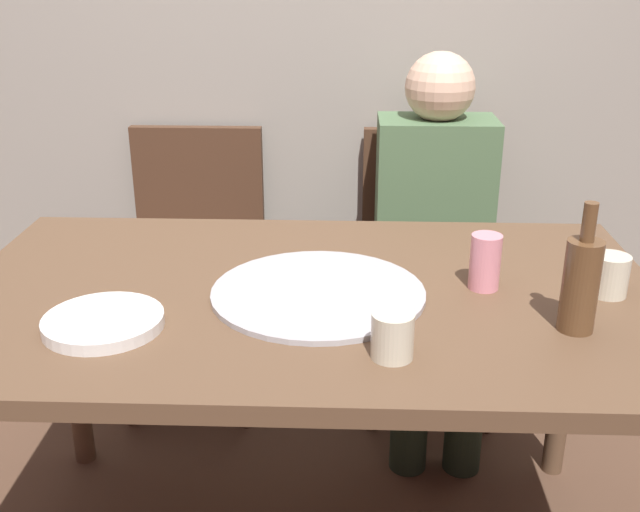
# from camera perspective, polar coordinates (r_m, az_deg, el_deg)

# --- Properties ---
(dining_table) EXTENTS (1.53, 0.91, 0.76)m
(dining_table) POSITION_cam_1_polar(r_m,az_deg,el_deg) (1.67, -0.93, -5.02)
(dining_table) COLOR brown
(dining_table) RESTS_ON ground_plane
(pizza_tray) EXTENTS (0.46, 0.46, 0.01)m
(pizza_tray) POSITION_cam_1_polar(r_m,az_deg,el_deg) (1.60, -0.14, -2.79)
(pizza_tray) COLOR #ADADB2
(pizza_tray) RESTS_ON dining_table
(wine_bottle) EXTENTS (0.07, 0.07, 0.26)m
(wine_bottle) POSITION_cam_1_polar(r_m,az_deg,el_deg) (1.51, 19.10, -1.92)
(wine_bottle) COLOR brown
(wine_bottle) RESTS_ON dining_table
(tumbler_near) EXTENTS (0.08, 0.08, 0.09)m
(tumbler_near) POSITION_cam_1_polar(r_m,az_deg,el_deg) (1.36, 5.50, -6.00)
(tumbler_near) COLOR beige
(tumbler_near) RESTS_ON dining_table
(tumbler_far) EXTENTS (0.08, 0.08, 0.09)m
(tumbler_far) POSITION_cam_1_polar(r_m,az_deg,el_deg) (1.70, 21.07, -1.41)
(tumbler_far) COLOR beige
(tumbler_far) RESTS_ON dining_table
(soda_can) EXTENTS (0.07, 0.07, 0.12)m
(soda_can) POSITION_cam_1_polar(r_m,az_deg,el_deg) (1.66, 12.37, -0.43)
(soda_can) COLOR pink
(soda_can) RESTS_ON dining_table
(plate_stack) EXTENTS (0.23, 0.23, 0.02)m
(plate_stack) POSITION_cam_1_polar(r_m,az_deg,el_deg) (1.52, -16.05, -4.82)
(plate_stack) COLOR white
(plate_stack) RESTS_ON dining_table
(chair_left) EXTENTS (0.44, 0.44, 0.90)m
(chair_left) POSITION_cam_1_polar(r_m,az_deg,el_deg) (2.57, -9.40, 0.57)
(chair_left) COLOR #472D1E
(chair_left) RESTS_ON ground_plane
(chair_right) EXTENTS (0.44, 0.44, 0.90)m
(chair_right) POSITION_cam_1_polar(r_m,az_deg,el_deg) (2.53, 8.18, 0.33)
(chair_right) COLOR #472D1E
(chair_right) RESTS_ON ground_plane
(guest_in_sweater) EXTENTS (0.36, 0.56, 1.17)m
(guest_in_sweater) POSITION_cam_1_polar(r_m,az_deg,el_deg) (2.34, 8.70, 1.88)
(guest_in_sweater) COLOR #4C6B47
(guest_in_sweater) RESTS_ON ground_plane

